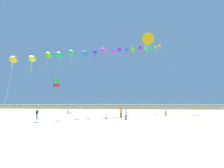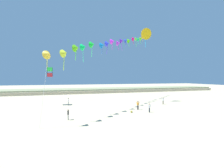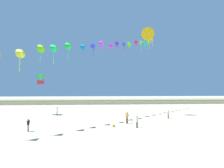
% 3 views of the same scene
% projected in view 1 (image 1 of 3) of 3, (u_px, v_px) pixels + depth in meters
% --- Properties ---
extents(ground_plane, '(240.00, 240.00, 0.00)m').
position_uv_depth(ground_plane, '(73.00, 125.00, 17.38)').
color(ground_plane, '#C1B28E').
extents(dune_ridge, '(120.00, 13.25, 1.55)m').
position_uv_depth(dune_ridge, '(114.00, 106.00, 62.99)').
color(dune_ridge, tan).
rests_on(dune_ridge, ground).
extents(person_near_left, '(0.56, 0.22, 1.59)m').
position_uv_depth(person_near_left, '(126.00, 114.00, 22.48)').
color(person_near_left, '#474C56').
rests_on(person_near_left, ground).
extents(person_near_right, '(0.60, 0.23, 1.71)m').
position_uv_depth(person_near_right, '(121.00, 112.00, 25.29)').
color(person_near_right, black).
rests_on(person_near_right, ground).
extents(person_mid_center, '(0.55, 0.21, 1.57)m').
position_uv_depth(person_mid_center, '(166.00, 111.00, 27.90)').
color(person_mid_center, '#726656').
rests_on(person_mid_center, ground).
extents(person_far_left, '(0.23, 0.53, 1.52)m').
position_uv_depth(person_far_left, '(37.00, 114.00, 23.21)').
color(person_far_left, gray).
rests_on(person_far_left, ground).
extents(person_far_right, '(0.23, 0.59, 1.69)m').
position_uv_depth(person_far_right, '(68.00, 109.00, 34.98)').
color(person_far_right, '#474C56').
rests_on(person_far_right, ground).
extents(kite_banner_string, '(27.68, 26.56, 20.06)m').
position_uv_depth(kite_banner_string, '(113.00, 50.00, 33.10)').
color(kite_banner_string, gold).
extents(large_kite_low_lead, '(2.83, 1.61, 4.69)m').
position_uv_depth(large_kite_low_lead, '(148.00, 39.00, 34.40)').
color(large_kite_low_lead, '#EAB20E').
extents(large_kite_mid_trail, '(1.27, 1.27, 2.07)m').
position_uv_depth(large_kite_mid_trail, '(56.00, 83.00, 37.52)').
color(large_kite_mid_trail, red).
extents(beach_ball, '(0.36, 0.36, 0.36)m').
position_uv_depth(beach_ball, '(106.00, 118.00, 23.48)').
color(beach_ball, orange).
rests_on(beach_ball, ground).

